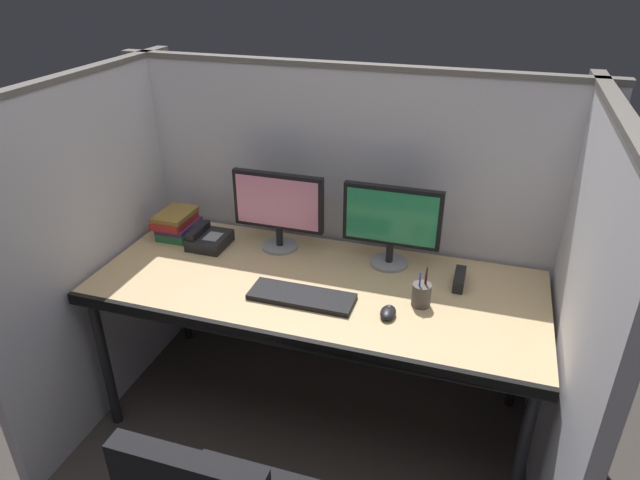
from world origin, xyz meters
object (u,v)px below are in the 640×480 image
(keyboard_main, at_px, (302,297))
(pen_cup, at_px, (421,295))
(book_stack, at_px, (177,224))
(red_stapler, at_px, (459,279))
(computer_mouse, at_px, (388,312))
(desk_phone, at_px, (208,239))
(desk, at_px, (316,294))
(monitor_right, at_px, (392,221))
(monitor_left, at_px, (278,206))

(keyboard_main, distance_m, pen_cup, 0.48)
(book_stack, xyz_separation_m, red_stapler, (1.37, -0.06, -0.03))
(book_stack, bearing_deg, computer_mouse, -18.11)
(keyboard_main, bearing_deg, red_stapler, 26.69)
(desk_phone, bearing_deg, red_stapler, 0.01)
(desk, height_order, monitor_right, monitor_right)
(pen_cup, distance_m, red_stapler, 0.24)
(pen_cup, bearing_deg, desk_phone, 169.25)
(computer_mouse, relative_size, desk_phone, 0.51)
(desk, relative_size, computer_mouse, 19.79)
(keyboard_main, xyz_separation_m, computer_mouse, (0.36, -0.01, 0.01))
(monitor_left, distance_m, pen_cup, 0.78)
(keyboard_main, bearing_deg, computer_mouse, -2.01)
(monitor_left, relative_size, monitor_right, 1.00)
(desk, xyz_separation_m, monitor_right, (0.26, 0.26, 0.27))
(monitor_left, distance_m, monitor_right, 0.53)
(monitor_right, bearing_deg, computer_mouse, -79.14)
(desk_phone, relative_size, red_stapler, 1.27)
(desk, bearing_deg, red_stapler, 16.94)
(book_stack, bearing_deg, desk_phone, -16.04)
(desk, distance_m, pen_cup, 0.46)
(desk, bearing_deg, pen_cup, -2.75)
(keyboard_main, bearing_deg, monitor_left, 122.52)
(red_stapler, bearing_deg, pen_cup, -123.58)
(monitor_right, height_order, book_stack, monitor_right)
(monitor_left, height_order, computer_mouse, monitor_left)
(pen_cup, bearing_deg, book_stack, 168.39)
(computer_mouse, relative_size, book_stack, 0.43)
(monitor_left, relative_size, pen_cup, 2.56)
(monitor_left, bearing_deg, keyboard_main, -57.48)
(pen_cup, height_order, desk_phone, pen_cup)
(computer_mouse, bearing_deg, desk, 158.03)
(monitor_right, distance_m, keyboard_main, 0.52)
(desk, xyz_separation_m, keyboard_main, (-0.02, -0.12, 0.06))
(monitor_right, xyz_separation_m, desk_phone, (-0.86, -0.08, -0.18))
(monitor_right, xyz_separation_m, keyboard_main, (-0.28, -0.38, -0.20))
(computer_mouse, bearing_deg, book_stack, 161.89)
(monitor_right, height_order, desk_phone, monitor_right)
(computer_mouse, height_order, red_stapler, red_stapler)
(monitor_right, xyz_separation_m, book_stack, (-1.05, -0.03, -0.15))
(book_stack, distance_m, red_stapler, 1.37)
(monitor_left, distance_m, desk_phone, 0.39)
(desk, bearing_deg, keyboard_main, -98.63)
(computer_mouse, distance_m, pen_cup, 0.16)
(monitor_left, relative_size, red_stapler, 2.87)
(desk, distance_m, computer_mouse, 0.37)
(monitor_right, height_order, keyboard_main, monitor_right)
(keyboard_main, relative_size, pen_cup, 2.56)
(computer_mouse, height_order, book_stack, book_stack)
(red_stapler, bearing_deg, keyboard_main, -153.31)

